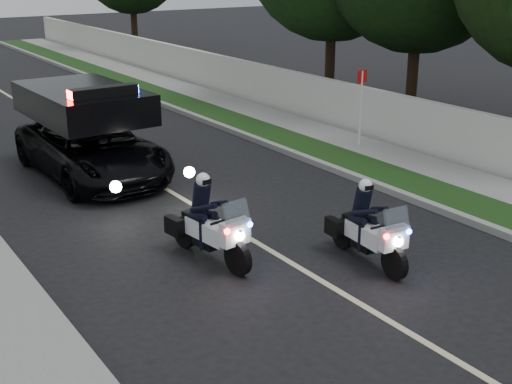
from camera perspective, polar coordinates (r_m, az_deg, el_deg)
ground at (r=9.56m, az=17.54°, el=-14.00°), size 120.00×120.00×0.00m
curb_right at (r=18.88m, az=1.97°, el=3.68°), size 0.20×60.00×0.15m
grass_verge at (r=19.29m, az=3.66°, el=3.99°), size 1.20×60.00×0.16m
sidewalk_right at (r=20.08m, az=6.63°, el=4.51°), size 1.40×60.00×0.16m
property_wall at (r=20.57m, az=8.84°, el=6.68°), size 0.22×60.00×1.50m
lane_marking at (r=16.93m, az=-9.39°, el=1.36°), size 0.12×50.00×0.01m
police_moto_left at (r=12.15m, az=-3.91°, el=-5.67°), size 0.88×1.94×1.59m
police_moto_right at (r=12.19m, az=9.18°, el=-5.80°), size 0.78×1.82×1.51m
police_suv at (r=17.14m, az=-13.40°, el=1.29°), size 2.54×5.25×2.52m
sign_post at (r=19.21m, az=8.58°, el=3.51°), size 0.39×0.39×2.30m
tree_right_c at (r=23.35m, az=12.71°, el=6.03°), size 7.78×7.78×9.97m
tree_right_d at (r=25.56m, az=6.10°, el=7.49°), size 6.96×6.96×10.27m
tree_right_e at (r=41.10m, az=-10.05°, el=11.66°), size 6.19×6.19×9.31m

